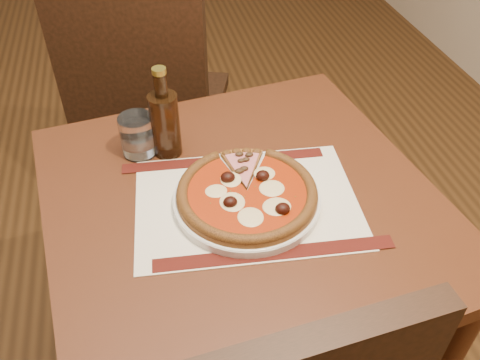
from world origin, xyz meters
name	(u,v)px	position (x,y,z in m)	size (l,w,h in m)	color
table	(242,230)	(0.81, -1.01, 0.65)	(0.90, 0.90, 0.75)	#592B15
chair_far	(147,100)	(0.65, -0.27, 0.56)	(0.59, 0.59, 0.97)	black
placemat	(247,203)	(0.81, -1.03, 0.75)	(0.46, 0.33, 0.00)	white
plate	(247,199)	(0.81, -1.03, 0.76)	(0.30, 0.30, 0.02)	white
pizza	(247,192)	(0.81, -1.03, 0.78)	(0.29, 0.29, 0.04)	#945A23
ham_slice	(247,168)	(0.83, -0.95, 0.78)	(0.09, 0.13, 0.02)	#945A23
water_glass	(138,135)	(0.61, -0.81, 0.80)	(0.08, 0.08, 0.10)	white
bottle	(165,122)	(0.67, -0.82, 0.83)	(0.06, 0.06, 0.22)	#331D0C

